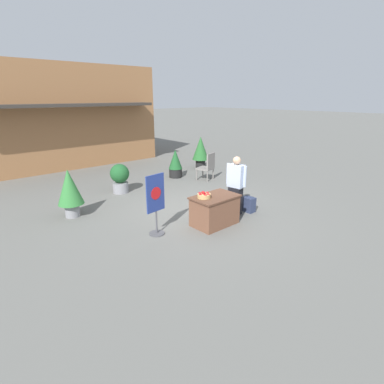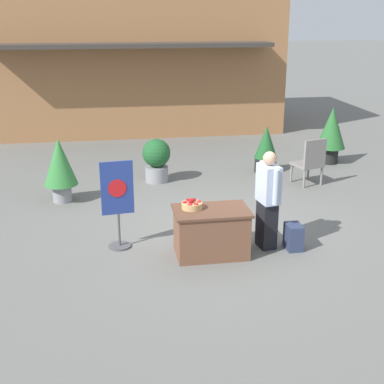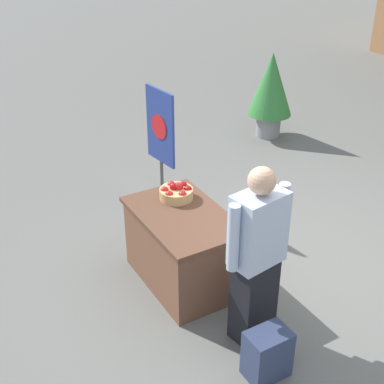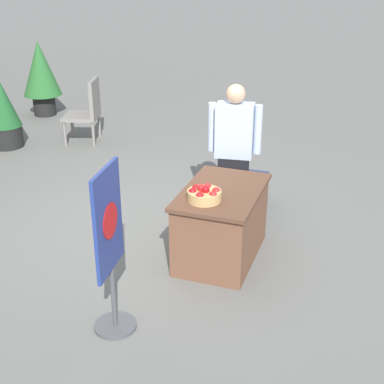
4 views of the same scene
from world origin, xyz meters
name	(u,v)px [view 2 (image 2 of 4)]	position (x,y,z in m)	size (l,w,h in m)	color
ground_plane	(217,230)	(0.00, 0.00, 0.00)	(120.00, 120.00, 0.00)	slate
storefront_building	(127,57)	(-1.04, 9.62, 2.23)	(9.37, 5.58, 4.45)	#9E6B42
display_table	(211,232)	(-0.29, -0.95, 0.38)	(1.17, 0.75, 0.76)	brown
apple_basket	(192,205)	(-0.58, -0.86, 0.82)	(0.32, 0.32, 0.16)	tan
person_visitor	(268,200)	(0.65, -0.81, 0.81)	(0.32, 0.60, 1.60)	black
backpack	(293,237)	(1.06, -0.97, 0.21)	(0.24, 0.34, 0.42)	#2D3856
poster_board	(118,202)	(-1.71, -0.44, 0.78)	(0.52, 0.36, 1.45)	#4C4C51
patio_chair	(311,160)	(2.55, 2.19, 0.57)	(0.68, 0.68, 1.05)	gray
potted_plant_near_right	(60,165)	(-2.78, 1.97, 0.76)	(0.67, 0.67, 1.31)	gray
potted_plant_near_left	(332,131)	(3.71, 3.84, 0.82)	(0.72, 0.72, 1.42)	black
potted_plant_far_left	(266,149)	(1.88, 3.34, 0.57)	(0.54, 0.54, 1.11)	black
potted_plant_far_right	(156,159)	(-0.76, 3.00, 0.53)	(0.63, 0.63, 0.98)	gray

